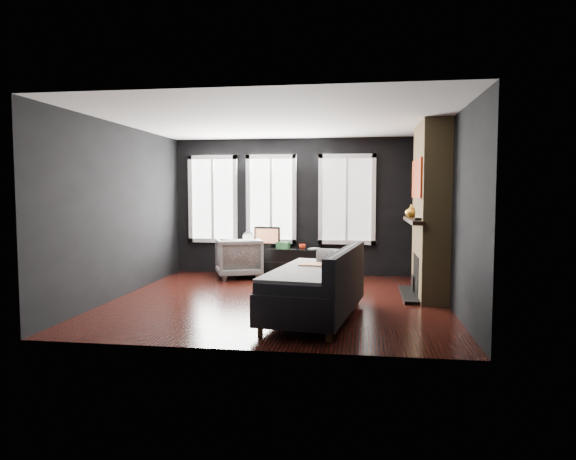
# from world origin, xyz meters

# --- Properties ---
(floor) EXTENTS (5.00, 5.00, 0.00)m
(floor) POSITION_xyz_m (0.00, 0.00, 0.00)
(floor) COLOR black
(floor) RESTS_ON ground
(ceiling) EXTENTS (5.00, 5.00, 0.00)m
(ceiling) POSITION_xyz_m (0.00, 0.00, 2.70)
(ceiling) COLOR white
(ceiling) RESTS_ON ground
(wall_back) EXTENTS (5.00, 0.02, 2.70)m
(wall_back) POSITION_xyz_m (0.00, 2.50, 1.35)
(wall_back) COLOR black
(wall_back) RESTS_ON ground
(wall_left) EXTENTS (0.02, 5.00, 2.70)m
(wall_left) POSITION_xyz_m (-2.50, 0.00, 1.35)
(wall_left) COLOR black
(wall_left) RESTS_ON ground
(wall_right) EXTENTS (0.02, 5.00, 2.70)m
(wall_right) POSITION_xyz_m (2.50, 0.00, 1.35)
(wall_right) COLOR black
(wall_right) RESTS_ON ground
(windows) EXTENTS (4.00, 0.16, 1.76)m
(windows) POSITION_xyz_m (-0.45, 2.46, 2.38)
(windows) COLOR white
(windows) RESTS_ON wall_back
(fireplace) EXTENTS (0.70, 1.62, 2.70)m
(fireplace) POSITION_xyz_m (2.30, 0.60, 1.35)
(fireplace) COLOR #93724C
(fireplace) RESTS_ON floor
(sofa) EXTENTS (1.39, 2.30, 0.93)m
(sofa) POSITION_xyz_m (0.64, -1.04, 0.47)
(sofa) COLOR black
(sofa) RESTS_ON floor
(stripe_pillow) EXTENTS (0.18, 0.36, 0.35)m
(stripe_pillow) POSITION_xyz_m (0.95, -0.60, 0.67)
(stripe_pillow) COLOR gray
(stripe_pillow) RESTS_ON sofa
(armchair) EXTENTS (1.05, 1.02, 0.85)m
(armchair) POSITION_xyz_m (-1.10, 1.95, 0.42)
(armchair) COLOR silver
(armchair) RESTS_ON floor
(media_console) EXTENTS (1.63, 0.63, 0.55)m
(media_console) POSITION_xyz_m (-0.37, 2.24, 0.27)
(media_console) COLOR black
(media_console) RESTS_ON floor
(monitor) EXTENTS (0.53, 0.15, 0.47)m
(monitor) POSITION_xyz_m (-0.60, 2.28, 0.78)
(monitor) COLOR black
(monitor) RESTS_ON media_console
(desk_fan) EXTENTS (0.24, 0.24, 0.33)m
(desk_fan) POSITION_xyz_m (-0.98, 2.32, 0.71)
(desk_fan) COLOR #999999
(desk_fan) RESTS_ON media_console
(mug) EXTENTS (0.14, 0.12, 0.12)m
(mug) POSITION_xyz_m (0.11, 2.15, 0.61)
(mug) COLOR red
(mug) RESTS_ON media_console
(book) EXTENTS (0.16, 0.08, 0.22)m
(book) POSITION_xyz_m (0.26, 2.23, 0.66)
(book) COLOR tan
(book) RESTS_ON media_console
(storage_box) EXTENTS (0.28, 0.23, 0.13)m
(storage_box) POSITION_xyz_m (-0.27, 2.19, 0.61)
(storage_box) COLOR #306D39
(storage_box) RESTS_ON media_console
(mantel_vase) EXTENTS (0.25, 0.26, 0.20)m
(mantel_vase) POSITION_xyz_m (2.05, 1.05, 1.33)
(mantel_vase) COLOR gold
(mantel_vase) RESTS_ON fireplace
(mantel_clock) EXTENTS (0.11, 0.11, 0.04)m
(mantel_clock) POSITION_xyz_m (2.05, 0.05, 1.25)
(mantel_clock) COLOR black
(mantel_clock) RESTS_ON fireplace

